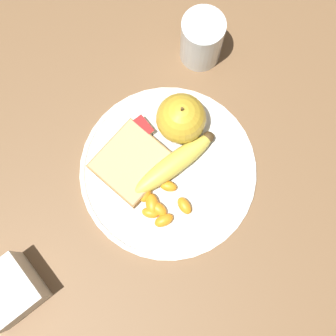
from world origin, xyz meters
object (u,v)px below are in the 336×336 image
(juice_glass, at_px, (202,41))
(jam_packet, at_px, (137,132))
(fork, at_px, (182,165))
(condiment_caddy, at_px, (10,293))
(plate, at_px, (168,171))
(apple, at_px, (181,118))
(bread_slice, at_px, (132,163))
(banana, at_px, (175,164))

(juice_glass, height_order, jam_packet, juice_glass)
(juice_glass, relative_size, fork, 0.59)
(juice_glass, xyz_separation_m, jam_packet, (-0.17, -0.05, -0.02))
(condiment_caddy, bearing_deg, plate, 0.48)
(apple, xyz_separation_m, bread_slice, (-0.10, -0.00, -0.03))
(apple, bearing_deg, fork, -126.45)
(bread_slice, bearing_deg, juice_glass, 22.27)
(juice_glass, xyz_separation_m, condiment_caddy, (-0.47, -0.13, -0.01))
(plate, relative_size, juice_glass, 2.91)
(apple, distance_m, jam_packet, 0.08)
(plate, distance_m, banana, 0.02)
(banana, relative_size, bread_slice, 1.31)
(banana, bearing_deg, plate, 173.26)
(bread_slice, relative_size, fork, 0.74)
(juice_glass, bearing_deg, apple, -142.75)
(banana, bearing_deg, bread_slice, 138.75)
(banana, bearing_deg, apple, 43.85)
(plate, xyz_separation_m, juice_glass, (0.17, 0.13, 0.04))
(plate, distance_m, bread_slice, 0.06)
(bread_slice, height_order, fork, bread_slice)
(juice_glass, relative_size, condiment_caddy, 1.18)
(plate, distance_m, condiment_caddy, 0.30)
(plate, xyz_separation_m, jam_packet, (-0.00, 0.08, 0.01))
(banana, height_order, fork, banana)
(juice_glass, bearing_deg, bread_slice, -157.73)
(juice_glass, relative_size, bread_slice, 0.81)
(juice_glass, distance_m, bread_slice, 0.23)
(juice_glass, relative_size, apple, 1.11)
(bread_slice, bearing_deg, jam_packet, 43.74)
(plate, height_order, bread_slice, bread_slice)
(apple, height_order, bread_slice, apple)
(bread_slice, xyz_separation_m, jam_packet, (0.04, 0.04, -0.00))
(jam_packet, bearing_deg, fork, -73.58)
(plate, relative_size, banana, 1.79)
(plate, height_order, jam_packet, jam_packet)
(juice_glass, height_order, banana, juice_glass)
(plate, xyz_separation_m, banana, (0.01, -0.00, 0.02))
(bread_slice, height_order, jam_packet, same)
(juice_glass, bearing_deg, banana, -140.57)
(plate, relative_size, apple, 3.23)
(juice_glass, xyz_separation_m, apple, (-0.11, -0.08, 0.01))
(juice_glass, height_order, bread_slice, juice_glass)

